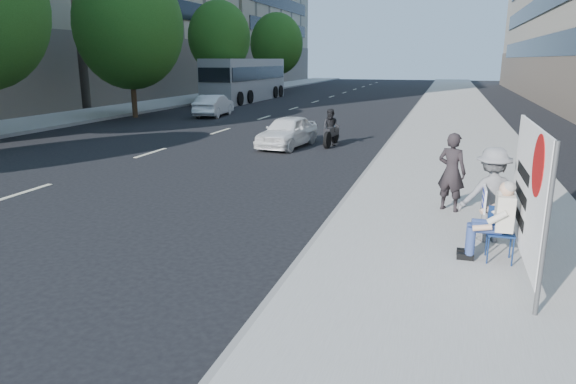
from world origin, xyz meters
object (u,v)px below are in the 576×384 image
(seated_protester, at_px, (495,216))
(jogger, at_px, (491,195))
(white_sedan_mid, at_px, (214,105))
(motorcycle, at_px, (331,129))
(white_sedan_near, at_px, (287,132))
(bus, at_px, (246,80))
(protest_banner, at_px, (528,190))
(pedestrian_woman, at_px, (452,172))

(seated_protester, distance_m, jogger, 0.95)
(seated_protester, distance_m, white_sedan_mid, 24.06)
(jogger, xyz_separation_m, motorcycle, (-5.06, 10.08, -0.35))
(white_sedan_near, bearing_deg, bus, 123.00)
(protest_banner, xyz_separation_m, bus, (-16.88, 31.32, 0.23))
(bus, bearing_deg, jogger, -61.12)
(seated_protester, xyz_separation_m, white_sedan_near, (-6.61, 10.31, -0.28))
(protest_banner, bearing_deg, white_sedan_mid, 125.94)
(pedestrian_woman, height_order, white_sedan_near, pedestrian_woman)
(white_sedan_near, xyz_separation_m, motorcycle, (1.54, 0.72, 0.05))
(motorcycle, bearing_deg, jogger, -57.37)
(protest_banner, bearing_deg, white_sedan_near, 123.37)
(seated_protester, distance_m, bus, 35.13)
(white_sedan_mid, height_order, motorcycle, motorcycle)
(protest_banner, xyz_separation_m, white_sedan_mid, (-14.40, 19.87, -0.78))
(protest_banner, bearing_deg, pedestrian_woman, 109.04)
(protest_banner, xyz_separation_m, white_sedan_near, (-6.99, 10.62, -0.81))
(motorcycle, distance_m, bus, 23.04)
(protest_banner, distance_m, white_sedan_near, 12.74)
(jogger, distance_m, white_sedan_near, 11.46)
(seated_protester, bearing_deg, white_sedan_near, 122.67)
(protest_banner, height_order, bus, bus)
(jogger, distance_m, pedestrian_woman, 1.87)
(pedestrian_woman, bearing_deg, white_sedan_mid, -27.35)
(seated_protester, xyz_separation_m, jogger, (0.00, 0.95, 0.11))
(motorcycle, bearing_deg, protest_banner, -58.38)
(seated_protester, xyz_separation_m, bus, (-16.49, 31.01, 0.76))
(seated_protester, relative_size, jogger, 0.78)
(seated_protester, distance_m, protest_banner, 0.73)
(pedestrian_woman, height_order, motorcycle, pedestrian_woman)
(white_sedan_near, relative_size, bus, 0.29)
(protest_banner, relative_size, white_sedan_mid, 0.81)
(pedestrian_woman, distance_m, bus, 32.44)
(pedestrian_woman, bearing_deg, jogger, 134.71)
(white_sedan_mid, distance_m, motorcycle, 12.37)
(white_sedan_near, xyz_separation_m, bus, (-9.88, 20.70, 1.05))
(white_sedan_mid, bearing_deg, pedestrian_woman, 122.25)
(pedestrian_woman, height_order, protest_banner, protest_banner)
(jogger, xyz_separation_m, white_sedan_near, (-6.61, 9.36, -0.39))
(seated_protester, height_order, motorcycle, seated_protester)
(seated_protester, bearing_deg, white_sedan_mid, 125.63)
(jogger, bearing_deg, white_sedan_mid, -69.78)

